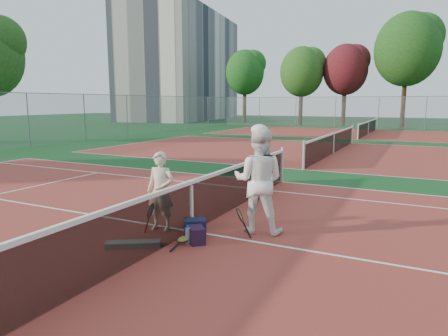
% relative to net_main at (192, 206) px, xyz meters
% --- Properties ---
extents(ground, '(130.00, 130.00, 0.00)m').
position_rel_net_main_xyz_m(ground, '(0.00, 0.00, -0.51)').
color(ground, '#103D19').
rests_on(ground, ground).
extents(court_main, '(23.77, 10.97, 0.01)m').
position_rel_net_main_xyz_m(court_main, '(0.00, 0.00, -0.51)').
color(court_main, maroon).
rests_on(court_main, ground).
extents(court_far_a, '(23.77, 10.97, 0.01)m').
position_rel_net_main_xyz_m(court_far_a, '(0.00, 13.50, -0.51)').
color(court_far_a, maroon).
rests_on(court_far_a, ground).
extents(court_far_b, '(23.77, 10.97, 0.01)m').
position_rel_net_main_xyz_m(court_far_b, '(0.00, 27.00, -0.51)').
color(court_far_b, maroon).
rests_on(court_far_b, ground).
extents(net_main, '(0.10, 10.98, 1.02)m').
position_rel_net_main_xyz_m(net_main, '(0.00, 0.00, 0.00)').
color(net_main, black).
rests_on(net_main, ground).
extents(net_far_a, '(0.10, 10.98, 1.02)m').
position_rel_net_main_xyz_m(net_far_a, '(0.00, 13.50, 0.00)').
color(net_far_a, black).
rests_on(net_far_a, ground).
extents(net_far_b, '(0.10, 10.98, 1.02)m').
position_rel_net_main_xyz_m(net_far_b, '(0.00, 27.00, 0.00)').
color(net_far_b, black).
rests_on(net_far_b, ground).
extents(fence_back, '(32.00, 0.06, 3.00)m').
position_rel_net_main_xyz_m(fence_back, '(0.00, 34.00, 0.99)').
color(fence_back, slate).
rests_on(fence_back, ground).
extents(apartment_block, '(12.96, 23.18, 15.00)m').
position_rel_net_main_xyz_m(apartment_block, '(-28.00, 44.00, 6.99)').
color(apartment_block, beige).
rests_on(apartment_block, ground).
extents(player_a, '(0.61, 0.45, 1.55)m').
position_rel_net_main_xyz_m(player_a, '(-0.61, -0.15, 0.27)').
color(player_a, beige).
rests_on(player_a, ground).
extents(player_b, '(1.10, 0.92, 2.02)m').
position_rel_net_main_xyz_m(player_b, '(1.15, 0.58, 0.50)').
color(player_b, white).
rests_on(player_b, ground).
extents(racket_red, '(0.25, 0.31, 0.58)m').
position_rel_net_main_xyz_m(racket_red, '(-0.65, -0.44, -0.22)').
color(racket_red, maroon).
rests_on(racket_red, ground).
extents(racket_black_held, '(0.36, 0.35, 0.55)m').
position_rel_net_main_xyz_m(racket_black_held, '(0.98, 0.10, -0.23)').
color(racket_black_held, black).
rests_on(racket_black_held, ground).
extents(racket_spare, '(0.31, 0.61, 0.12)m').
position_rel_net_main_xyz_m(racket_spare, '(0.21, -0.63, -0.45)').
color(racket_spare, black).
rests_on(racket_spare, ground).
extents(sports_bag_navy, '(0.50, 0.46, 0.33)m').
position_rel_net_main_xyz_m(sports_bag_navy, '(0.19, -0.20, -0.35)').
color(sports_bag_navy, black).
rests_on(sports_bag_navy, ground).
extents(sports_bag_purple, '(0.43, 0.44, 0.30)m').
position_rel_net_main_xyz_m(sports_bag_purple, '(0.40, -0.51, -0.36)').
color(sports_bag_purple, black).
rests_on(sports_bag_purple, ground).
extents(net_cover_canvas, '(0.92, 0.68, 0.10)m').
position_rel_net_main_xyz_m(net_cover_canvas, '(-0.48, -1.17, -0.46)').
color(net_cover_canvas, slate).
rests_on(net_cover_canvas, ground).
extents(water_bottle, '(0.09, 0.09, 0.30)m').
position_rel_net_main_xyz_m(water_bottle, '(0.29, -0.63, -0.36)').
color(water_bottle, silver).
rests_on(water_bottle, ground).
extents(tree_back_0, '(4.60, 4.60, 8.62)m').
position_rel_net_main_xyz_m(tree_back_0, '(-15.60, 38.21, 5.44)').
color(tree_back_0, '#382314').
rests_on(tree_back_0, ground).
extents(tree_back_1, '(4.64, 4.64, 8.38)m').
position_rel_net_main_xyz_m(tree_back_1, '(-8.25, 36.67, 5.17)').
color(tree_back_1, '#382314').
rests_on(tree_back_1, ground).
extents(tree_back_maroon, '(4.62, 4.62, 8.53)m').
position_rel_net_main_xyz_m(tree_back_maroon, '(-3.89, 37.90, 5.33)').
color(tree_back_maroon, '#382314').
rests_on(tree_back_maroon, ground).
extents(tree_back_3, '(6.20, 6.20, 11.12)m').
position_rel_net_main_xyz_m(tree_back_3, '(1.93, 37.53, 7.03)').
color(tree_back_3, '#382314').
rests_on(tree_back_3, ground).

